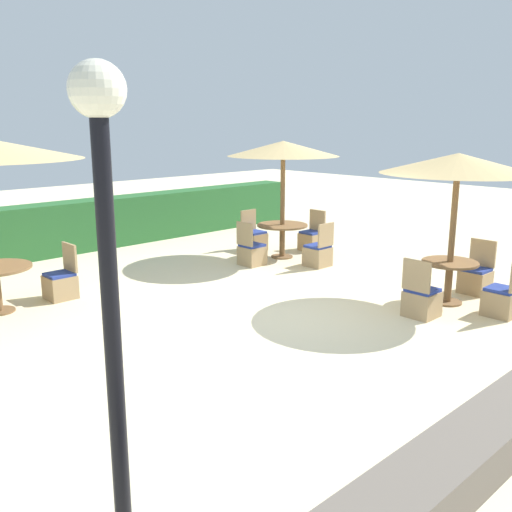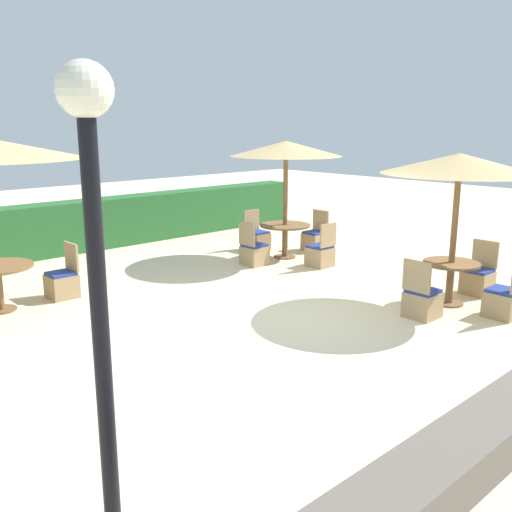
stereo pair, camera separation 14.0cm
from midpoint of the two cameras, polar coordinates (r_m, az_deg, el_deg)
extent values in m
plane|color=beige|center=(8.74, 3.15, -6.42)|extent=(40.00, 40.00, 0.00)
cube|color=#28602D|center=(13.86, -16.83, 2.91)|extent=(13.00, 0.70, 1.16)
cylinder|color=black|center=(4.02, -14.24, -8.26)|extent=(0.12, 0.12, 3.00)
sphere|color=silver|center=(3.75, -15.71, 15.76)|extent=(0.36, 0.36, 0.36)
cylinder|color=brown|center=(9.75, 19.57, 2.16)|extent=(0.10, 0.10, 2.39)
cone|color=tan|center=(9.61, 20.09, 8.68)|extent=(2.45, 2.45, 0.32)
cylinder|color=brown|center=(10.03, 19.05, -4.45)|extent=(0.48, 0.48, 0.03)
cylinder|color=brown|center=(9.94, 19.19, -2.69)|extent=(0.12, 0.12, 0.67)
cylinder|color=brown|center=(9.85, 19.35, -0.70)|extent=(0.91, 0.91, 0.04)
cube|color=tan|center=(9.62, 23.78, -4.45)|extent=(0.46, 0.46, 0.40)
cube|color=#233893|center=(9.56, 23.91, -3.17)|extent=(0.42, 0.42, 0.05)
cube|color=tan|center=(9.18, 16.70, -4.69)|extent=(0.46, 0.46, 0.40)
cube|color=#233893|center=(9.12, 16.80, -3.34)|extent=(0.42, 0.42, 0.05)
cube|color=tan|center=(8.87, 16.22, -1.98)|extent=(0.04, 0.46, 0.48)
cube|color=tan|center=(10.71, 21.59, -2.51)|extent=(0.46, 0.46, 0.40)
cube|color=#233893|center=(10.66, 21.69, -1.35)|extent=(0.42, 0.42, 0.05)
cube|color=tan|center=(10.78, 22.30, 0.21)|extent=(0.04, 0.46, 0.48)
cylinder|color=brown|center=(12.47, 3.28, 5.39)|extent=(0.10, 0.10, 2.47)
cone|color=tan|center=(12.37, 3.35, 10.68)|extent=(2.40, 2.40, 0.32)
cylinder|color=brown|center=(12.70, 3.20, -0.06)|extent=(0.48, 0.48, 0.03)
cylinder|color=brown|center=(12.62, 3.22, 1.42)|extent=(0.12, 0.12, 0.70)
cylinder|color=brown|center=(12.55, 3.24, 3.08)|extent=(1.11, 1.11, 0.04)
cube|color=tan|center=(11.97, 0.18, 0.04)|extent=(0.46, 0.46, 0.40)
cube|color=#233893|center=(11.92, 0.18, 1.10)|extent=(0.42, 0.42, 0.05)
cube|color=tan|center=(11.73, -0.57, 2.21)|extent=(0.04, 0.46, 0.48)
cube|color=tan|center=(13.36, 0.46, 1.44)|extent=(0.46, 0.46, 0.40)
cube|color=#233893|center=(13.31, 0.46, 2.39)|extent=(0.42, 0.42, 0.05)
cube|color=tan|center=(13.42, -0.15, 3.62)|extent=(0.46, 0.04, 0.48)
cube|color=tan|center=(11.94, 6.73, -0.09)|extent=(0.46, 0.46, 0.40)
cube|color=#233893|center=(11.89, 6.76, 0.97)|extent=(0.42, 0.42, 0.05)
cube|color=tan|center=(11.70, 7.57, 2.07)|extent=(0.46, 0.04, 0.48)
cube|color=tan|center=(13.41, 6.15, 1.41)|extent=(0.46, 0.46, 0.40)
cube|color=#233893|center=(13.37, 6.17, 2.36)|extent=(0.42, 0.42, 0.05)
cube|color=tan|center=(13.48, 6.79, 3.57)|extent=(0.04, 0.46, 0.48)
cylinder|color=brown|center=(9.99, -23.75, -4.93)|extent=(0.48, 0.48, 0.03)
cube|color=tan|center=(10.29, -18.46, -2.89)|extent=(0.46, 0.46, 0.40)
cube|color=#233893|center=(10.23, -18.55, -1.68)|extent=(0.42, 0.42, 0.05)
cube|color=tan|center=(10.25, -17.60, -0.05)|extent=(0.04, 0.46, 0.48)
camera|label=1|loc=(0.07, -89.55, 0.11)|focal=40.00mm
camera|label=2|loc=(0.07, 90.45, -0.11)|focal=40.00mm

